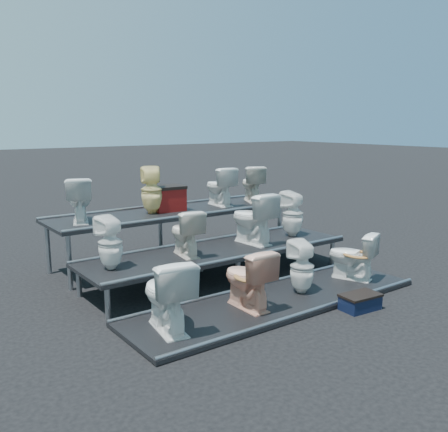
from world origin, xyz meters
TOP-DOWN VIEW (x-y plane):
  - ground at (0.00, 0.00)m, footprint 80.00×80.00m
  - tier_front at (0.00, -1.30)m, footprint 4.20×1.20m
  - tier_mid at (0.00, 0.00)m, footprint 4.20×1.20m
  - tier_back at (0.00, 1.30)m, footprint 4.20×1.20m
  - toilet_0 at (-1.63, -1.30)m, footprint 0.59×0.88m
  - toilet_1 at (-0.49, -1.30)m, footprint 0.45×0.76m
  - toilet_2 at (0.45, -1.30)m, footprint 0.38×0.38m
  - toilet_3 at (1.48, -1.30)m, footprint 0.62×0.78m
  - toilet_4 at (-1.71, 0.00)m, footprint 0.36×0.37m
  - toilet_5 at (-0.57, 0.00)m, footprint 0.47×0.71m
  - toilet_6 at (0.65, 0.00)m, footprint 0.48×0.81m
  - toilet_7 at (1.52, 0.00)m, footprint 0.39×0.39m
  - toilet_8 at (-1.62, 1.30)m, footprint 0.58×0.75m
  - toilet_9 at (-0.41, 1.30)m, footprint 0.45×0.46m
  - toilet_10 at (0.95, 1.30)m, footprint 0.44×0.71m
  - toilet_11 at (1.71, 1.30)m, footprint 0.62×0.76m
  - red_crate at (-0.07, 1.38)m, footprint 0.54×0.44m
  - step_stool at (0.72, -2.08)m, footprint 0.51×0.33m

SIDE VIEW (x-z plane):
  - ground at x=0.00m, z-range 0.00..0.00m
  - tier_front at x=0.00m, z-range 0.00..0.06m
  - step_stool at x=0.72m, z-range 0.00..0.17m
  - tier_mid at x=0.00m, z-range 0.00..0.46m
  - toilet_3 at x=1.48m, z-range 0.06..0.76m
  - toilet_2 at x=0.45m, z-range 0.06..0.78m
  - tier_back at x=0.00m, z-range 0.00..0.86m
  - toilet_1 at x=-0.49m, z-range 0.06..0.82m
  - toilet_0 at x=-1.63m, z-range 0.06..0.89m
  - toilet_5 at x=-0.57m, z-range 0.46..1.13m
  - toilet_4 at x=-1.71m, z-range 0.46..1.16m
  - toilet_7 at x=1.52m, z-range 0.46..1.21m
  - toilet_6 at x=0.65m, z-range 0.46..1.27m
  - red_crate at x=-0.07m, z-range 0.86..1.23m
  - toilet_8 at x=-1.62m, z-range 0.86..1.54m
  - toilet_11 at x=1.71m, z-range 0.86..1.54m
  - toilet_10 at x=0.95m, z-range 0.86..1.55m
  - toilet_9 at x=-0.41m, z-range 0.86..1.63m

